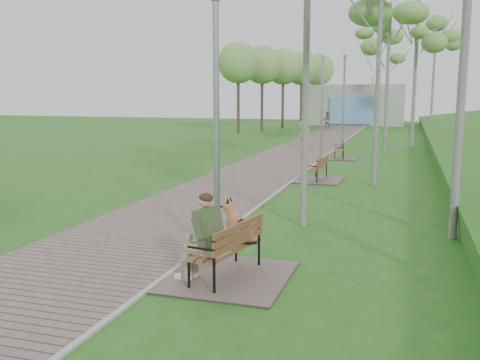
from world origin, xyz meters
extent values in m
cube|color=#675854|center=(-1.75, 21.50, 0.02)|extent=(3.50, 67.00, 0.04)
cube|color=#999993|center=(0.00, 21.50, 0.03)|extent=(0.10, 67.00, 0.05)
cube|color=#9E9E99|center=(-1.50, 51.00, 2.00)|extent=(10.00, 5.00, 4.00)
cube|color=#629FDB|center=(-1.50, 48.40, 1.50)|extent=(4.00, 0.20, 2.60)
cube|color=#675854|center=(1.03, 3.68, 0.02)|extent=(2.03, 2.25, 0.04)
cube|color=brown|center=(0.98, 3.68, 0.51)|extent=(0.82, 1.75, 0.05)
cube|color=brown|center=(1.24, 3.63, 0.81)|extent=(0.37, 1.67, 0.37)
cube|color=#675854|center=(0.81, 14.45, 0.02)|extent=(1.73, 1.92, 0.04)
cube|color=brown|center=(0.76, 14.45, 0.43)|extent=(0.57, 1.48, 0.04)
cube|color=brown|center=(0.99, 14.43, 0.69)|extent=(0.18, 1.44, 0.32)
cube|color=#675854|center=(0.77, 21.41, 0.02)|extent=(1.67, 1.86, 0.04)
cube|color=brown|center=(0.72, 21.41, 0.42)|extent=(0.60, 1.44, 0.04)
cube|color=brown|center=(0.94, 21.43, 0.67)|extent=(0.22, 1.39, 0.31)
cylinder|color=gray|center=(0.43, 4.79, 0.15)|extent=(0.19, 0.19, 0.29)
cylinder|color=gray|center=(0.43, 4.79, 2.42)|extent=(0.12, 0.12, 4.84)
cylinder|color=gray|center=(0.08, 19.91, 0.14)|extent=(0.18, 0.18, 0.28)
cylinder|color=gray|center=(0.08, 19.91, 2.31)|extent=(0.11, 0.11, 4.62)
cylinder|color=gray|center=(0.08, 19.91, 4.67)|extent=(0.17, 0.17, 0.23)
cylinder|color=gray|center=(0.22, 27.23, 0.15)|extent=(0.21, 0.21, 0.31)
cylinder|color=gray|center=(0.22, 27.23, 2.57)|extent=(0.12, 0.12, 5.15)
cylinder|color=gray|center=(0.22, 27.23, 5.20)|extent=(0.19, 0.19, 0.26)
cylinder|color=gray|center=(0.34, 50.62, 0.14)|extent=(0.18, 0.18, 0.27)
cylinder|color=gray|center=(0.34, 50.62, 2.29)|extent=(0.11, 0.11, 4.57)
cylinder|color=gray|center=(0.34, 50.62, 4.62)|extent=(0.16, 0.16, 0.23)
imported|color=silver|center=(-1.98, 26.63, 0.96)|extent=(0.80, 0.64, 1.92)
imported|color=gray|center=(-2.90, 42.58, 0.80)|extent=(0.82, 0.66, 1.61)
cylinder|color=silver|center=(1.57, 7.66, 4.57)|extent=(0.18, 0.18, 9.14)
cylinder|color=silver|center=(2.83, 14.05, 4.44)|extent=(0.20, 0.20, 8.88)
cylinder|color=silver|center=(2.72, 25.15, 3.89)|extent=(0.17, 0.17, 7.78)
ellipsoid|color=#78A650|center=(2.72, 25.15, 6.38)|extent=(2.49, 2.49, 3.43)
cylinder|color=silver|center=(4.11, 26.78, 4.30)|extent=(0.17, 0.17, 8.60)
ellipsoid|color=#78A650|center=(4.11, 26.78, 7.05)|extent=(2.50, 2.50, 3.78)
cylinder|color=silver|center=(1.92, 30.89, 4.00)|extent=(0.16, 0.16, 8.00)
ellipsoid|color=#78A650|center=(1.92, 30.89, 6.56)|extent=(2.37, 2.37, 3.52)
cylinder|color=silver|center=(5.61, 40.55, 4.55)|extent=(0.20, 0.20, 9.10)
ellipsoid|color=#78A650|center=(5.61, 40.55, 7.46)|extent=(2.95, 2.95, 4.00)
camera|label=1|loc=(3.83, -4.63, 3.12)|focal=40.00mm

